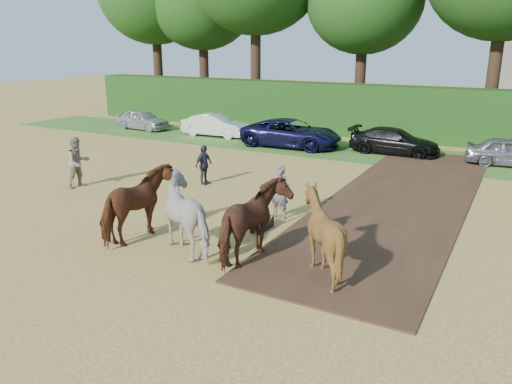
% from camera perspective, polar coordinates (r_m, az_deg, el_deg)
% --- Properties ---
extents(ground, '(120.00, 120.00, 0.00)m').
position_cam_1_polar(ground, '(12.53, 2.02, -8.38)').
color(ground, gold).
rests_on(ground, ground).
extents(earth_strip, '(4.50, 17.00, 0.05)m').
position_cam_1_polar(earth_strip, '(18.31, 16.21, -0.76)').
color(earth_strip, '#472D1C').
rests_on(earth_strip, ground).
extents(grass_verge, '(50.00, 5.00, 0.03)m').
position_cam_1_polar(grass_verge, '(25.25, 16.49, 3.90)').
color(grass_verge, '#38601E').
rests_on(grass_verge, ground).
extents(hedgerow, '(46.00, 1.60, 3.00)m').
position_cam_1_polar(hedgerow, '(29.36, 18.69, 8.37)').
color(hedgerow, '#14380F').
rests_on(hedgerow, ground).
extents(spectator_near, '(0.92, 1.07, 1.92)m').
position_cam_1_polar(spectator_near, '(20.06, -19.66, 3.19)').
color(spectator_near, tan).
rests_on(spectator_near, ground).
extents(spectator_far, '(0.47, 0.94, 1.54)m').
position_cam_1_polar(spectator_far, '(19.45, -5.99, 3.10)').
color(spectator_far, '#262733').
rests_on(spectator_far, ground).
extents(plough_team, '(6.62, 4.88, 2.04)m').
position_cam_1_polar(plough_team, '(12.80, -3.51, -2.96)').
color(plough_team, brown).
rests_on(plough_team, ground).
extents(parked_cars, '(36.27, 3.52, 1.48)m').
position_cam_1_polar(parked_cars, '(24.96, 19.78, 5.07)').
color(parked_cars, silver).
rests_on(parked_cars, ground).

